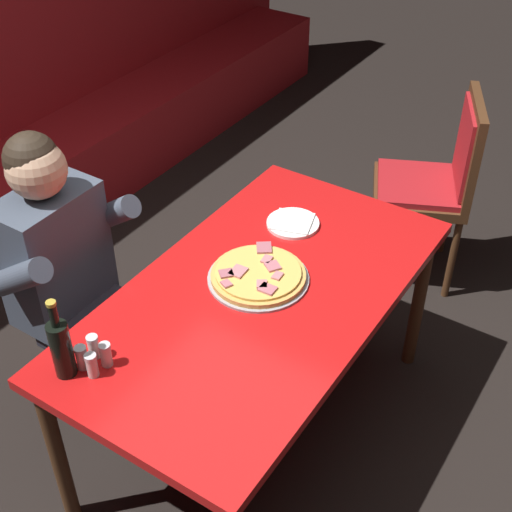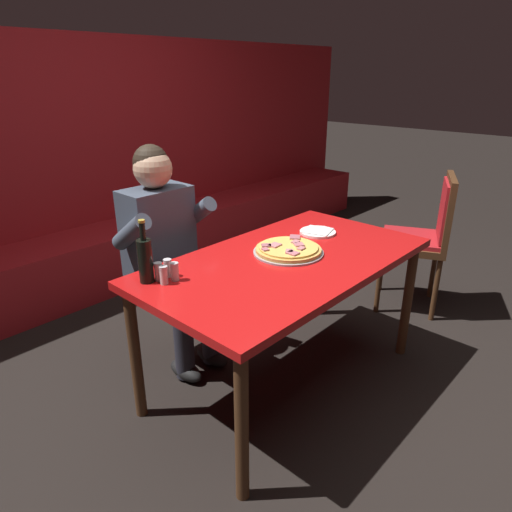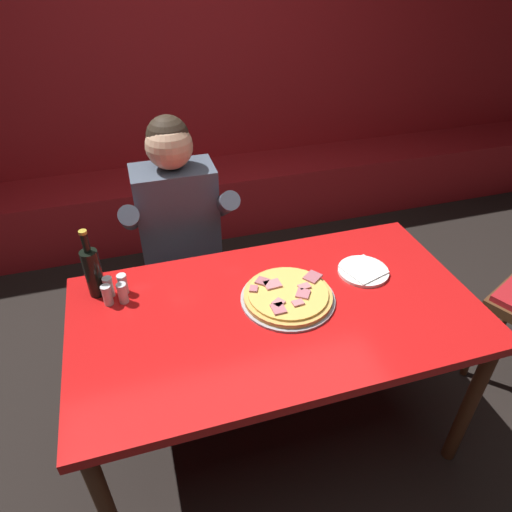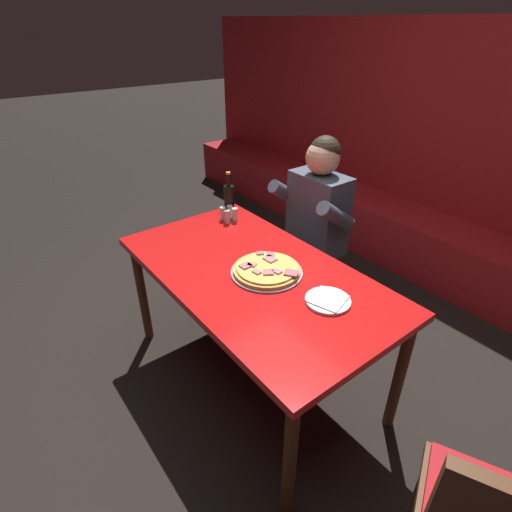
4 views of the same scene
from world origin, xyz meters
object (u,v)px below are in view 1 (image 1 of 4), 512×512
object	(u,v)px
pizza	(258,275)
shaker_parmesan	(94,348)
beer_bottle	(61,347)
shaker_oregano	(82,358)
dining_chair_by_booth	(438,177)
shaker_red_pepper_flakes	(92,366)
plate_white_paper	(293,223)
diner_seated_blue_shirt	(75,278)
main_dining_table	(259,308)
shaker_black_pepper	(106,356)

from	to	relation	value
pizza	shaker_parmesan	distance (m)	0.64
beer_bottle	shaker_oregano	world-z (taller)	beer_bottle
beer_bottle	dining_chair_by_booth	bearing A→B (deg)	-12.50
shaker_parmesan	shaker_red_pepper_flakes	world-z (taller)	same
beer_bottle	shaker_red_pepper_flakes	xyz separation A→B (m)	(0.04, -0.08, -0.07)
plate_white_paper	shaker_red_pepper_flakes	xyz separation A→B (m)	(-1.02, 0.11, 0.03)
pizza	shaker_parmesan	bearing A→B (deg)	159.53
diner_seated_blue_shirt	beer_bottle	bearing A→B (deg)	-137.25
main_dining_table	pizza	world-z (taller)	pizza
plate_white_paper	shaker_oregano	bearing A→B (deg)	171.40
shaker_parmesan	shaker_black_pepper	size ratio (longest dim) A/B	1.00
pizza	diner_seated_blue_shirt	world-z (taller)	diner_seated_blue_shirt
main_dining_table	shaker_parmesan	bearing A→B (deg)	154.19
pizza	shaker_red_pepper_flakes	size ratio (longest dim) A/B	4.27
shaker_red_pepper_flakes	diner_seated_blue_shirt	bearing A→B (deg)	51.29
shaker_oregano	shaker_red_pepper_flakes	world-z (taller)	same
plate_white_paper	shaker_parmesan	size ratio (longest dim) A/B	2.44
plate_white_paper	dining_chair_by_booth	bearing A→B (deg)	-15.59
beer_bottle	shaker_parmesan	world-z (taller)	beer_bottle
shaker_parmesan	shaker_oregano	xyz separation A→B (m)	(-0.05, -0.00, 0.00)
pizza	shaker_black_pepper	size ratio (longest dim) A/B	4.27
shaker_oregano	diner_seated_blue_shirt	world-z (taller)	diner_seated_blue_shirt
shaker_parmesan	shaker_black_pepper	world-z (taller)	same
plate_white_paper	beer_bottle	distance (m)	1.08
main_dining_table	plate_white_paper	distance (m)	0.44
shaker_black_pepper	beer_bottle	bearing A→B (deg)	139.12
main_dining_table	shaker_black_pepper	size ratio (longest dim) A/B	17.86
main_dining_table	shaker_oregano	xyz separation A→B (m)	(-0.60, 0.26, 0.11)
main_dining_table	shaker_parmesan	size ratio (longest dim) A/B	17.86
beer_bottle	shaker_red_pepper_flakes	bearing A→B (deg)	-63.59
plate_white_paper	shaker_red_pepper_flakes	world-z (taller)	shaker_red_pepper_flakes
shaker_parmesan	beer_bottle	bearing A→B (deg)	165.45
diner_seated_blue_shirt	pizza	bearing A→B (deg)	-62.09
plate_white_paper	dining_chair_by_booth	world-z (taller)	dining_chair_by_booth
shaker_parmesan	shaker_red_pepper_flakes	xyz separation A→B (m)	(-0.06, -0.05, 0.00)
pizza	shaker_red_pepper_flakes	world-z (taller)	shaker_red_pepper_flakes
main_dining_table	dining_chair_by_booth	size ratio (longest dim) A/B	1.56
pizza	shaker_red_pepper_flakes	xyz separation A→B (m)	(-0.66, 0.17, 0.02)
pizza	dining_chair_by_booth	world-z (taller)	dining_chair_by_booth
plate_white_paper	shaker_black_pepper	xyz separation A→B (m)	(-0.97, 0.10, 0.03)
plate_white_paper	shaker_parmesan	world-z (taller)	shaker_parmesan
shaker_red_pepper_flakes	shaker_oregano	bearing A→B (deg)	82.03
beer_bottle	shaker_oregano	bearing A→B (deg)	-31.70
plate_white_paper	shaker_black_pepper	size ratio (longest dim) A/B	2.44
plate_white_paper	diner_seated_blue_shirt	size ratio (longest dim) A/B	0.16
plate_white_paper	shaker_black_pepper	world-z (taller)	shaker_black_pepper
dining_chair_by_booth	shaker_oregano	bearing A→B (deg)	168.00
main_dining_table	diner_seated_blue_shirt	bearing A→B (deg)	112.25
shaker_parmesan	diner_seated_blue_shirt	xyz separation A→B (m)	(0.28, 0.38, -0.08)
pizza	beer_bottle	xyz separation A→B (m)	(-0.70, 0.25, 0.09)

